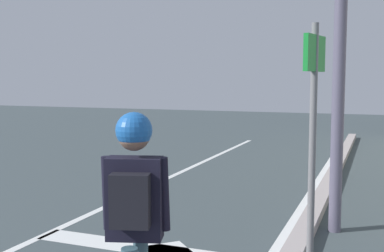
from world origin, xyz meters
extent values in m
cube|color=silver|center=(0.18, 6.00, 0.00)|extent=(0.12, 20.00, 0.01)
cube|color=silver|center=(1.69, 5.68, 0.00)|extent=(3.02, 0.40, 0.01)
cube|color=silver|center=(1.84, 5.71, 0.00)|extent=(0.71, 0.71, 0.01)
cube|color=black|center=(2.58, 3.64, 1.18)|extent=(0.42, 0.28, 0.57)
cylinder|color=black|center=(2.38, 3.61, 1.20)|extent=(0.07, 0.09, 0.52)
cylinder|color=black|center=(2.76, 3.73, 1.20)|extent=(0.07, 0.11, 0.52)
sphere|color=#866351|center=(2.58, 3.64, 1.62)|extent=(0.22, 0.22, 0.22)
sphere|color=#1D5CAD|center=(2.58, 3.64, 1.65)|extent=(0.25, 0.25, 0.25)
cube|color=black|center=(2.62, 3.51, 1.20)|extent=(0.29, 0.21, 0.36)
cylinder|color=#565267|center=(3.63, 7.18, 2.86)|extent=(0.16, 0.16, 5.72)
cylinder|color=slate|center=(3.61, 4.87, 1.23)|extent=(0.06, 0.06, 2.46)
cube|color=#198C33|center=(3.61, 4.87, 2.21)|extent=(0.13, 0.44, 0.30)
camera|label=1|loc=(4.13, 0.81, 1.99)|focal=44.46mm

